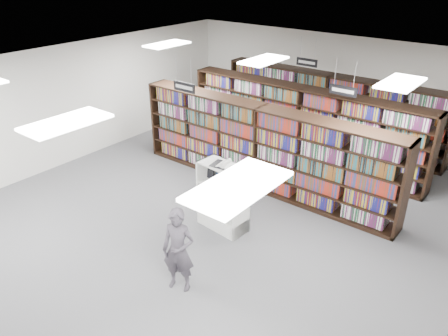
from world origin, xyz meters
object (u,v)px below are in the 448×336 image
Objects in this scene: bookshelf_row_near at (260,148)px; shopper at (178,250)px; endcap_display at (224,206)px; open_book at (226,165)px.

bookshelf_row_near is 4.07m from shopper.
shopper is (1.00, -3.94, -0.26)m from bookshelf_row_near.
endcap_display is 0.94× the size of shopper.
open_book is 0.43× the size of shopper.
endcap_display is 1.02m from open_book.
bookshelf_row_near is 2.09m from endcap_display.
open_book reaches higher than shopper.
shopper is at bearing -84.12° from open_book.
bookshelf_row_near is at bearing 107.56° from endcap_display.
endcap_display is at bearing -77.57° from bookshelf_row_near.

